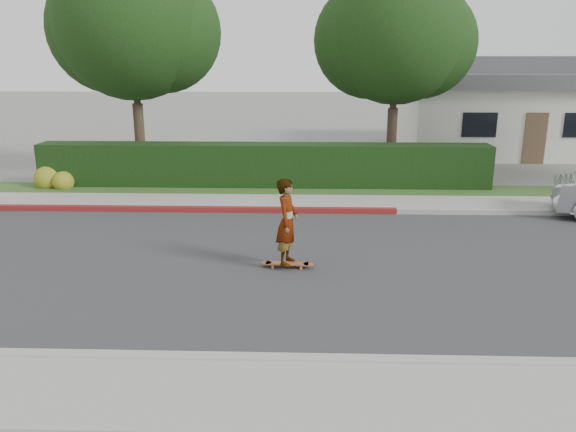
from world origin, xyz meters
The scene contains 15 objects.
ground centered at (0.00, 0.00, 0.00)m, with size 120.00×120.00×0.00m, color slate.
road centered at (0.00, 0.00, 0.01)m, with size 60.00×8.00×0.01m, color #2D2D30.
curb_near centered at (0.00, -4.10, 0.07)m, with size 60.00×0.20×0.15m, color #9E9E99.
sidewalk_near centered at (0.00, -5.00, 0.06)m, with size 60.00×1.60×0.12m, color gray.
curb_far centered at (0.00, 4.10, 0.07)m, with size 60.00×0.20×0.15m, color #9E9E99.
curb_red_section centered at (-5.00, 4.10, 0.08)m, with size 12.00×0.21×0.15m, color maroon.
sidewalk_far centered at (0.00, 5.00, 0.06)m, with size 60.00×1.60×0.12m, color gray.
planting_strip centered at (0.00, 6.60, 0.05)m, with size 60.00×1.60×0.10m, color #2D4C1E.
hedge centered at (-3.00, 7.20, 0.75)m, with size 15.00×1.00×1.50m, color black.
flowering_shrub centered at (-10.01, 6.74, 0.33)m, with size 1.40×1.00×0.90m.
tree_left centered at (-7.51, 8.69, 5.26)m, with size 5.99×5.21×8.00m.
tree_center centered at (1.49, 9.19, 4.90)m, with size 5.66×4.84×7.44m.
house centered at (8.00, 16.00, 2.10)m, with size 10.60×8.60×4.30m.
skateboard centered at (-1.95, -0.24, 0.10)m, with size 1.12×0.28×0.10m.
skateboarder centered at (-1.95, -0.24, 1.02)m, with size 0.66×0.43×1.81m, color white.
Camera 1 is at (-1.57, -11.29, 4.30)m, focal length 35.00 mm.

